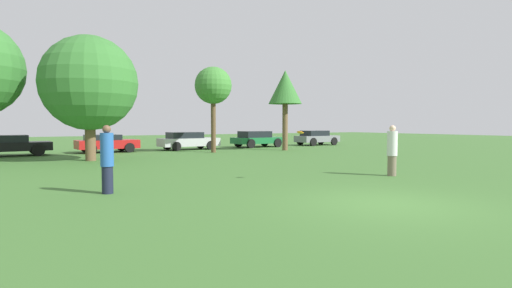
{
  "coord_description": "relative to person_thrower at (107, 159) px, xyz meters",
  "views": [
    {
      "loc": [
        -7.56,
        -6.34,
        1.87
      ],
      "look_at": [
        -0.49,
        5.01,
        1.2
      ],
      "focal_mm": 28.43,
      "sensor_mm": 36.0,
      "label": 1
    }
  ],
  "objects": [
    {
      "name": "parked_car_green",
      "position": [
        14.95,
        16.32,
        -0.24
      ],
      "size": [
        4.25,
        2.16,
        1.29
      ],
      "rotation": [
        0.0,
        0.0,
        0.04
      ],
      "color": "#196633",
      "rests_on": "ground"
    },
    {
      "name": "parked_car_black",
      "position": [
        -2.05,
        16.24,
        -0.26
      ],
      "size": [
        4.19,
        2.2,
        1.22
      ],
      "rotation": [
        0.0,
        0.0,
        0.04
      ],
      "color": "black",
      "rests_on": "ground"
    },
    {
      "name": "tree_2",
      "position": [
        9.32,
        12.71,
        3.38
      ],
      "size": [
        2.42,
        2.42,
        5.58
      ],
      "color": "brown",
      "rests_on": "ground"
    },
    {
      "name": "frisbee",
      "position": [
        5.89,
        -0.8,
        0.66
      ],
      "size": [
        0.23,
        0.22,
        0.12
      ],
      "color": "orange"
    },
    {
      "name": "tree_1",
      "position": [
        1.39,
        10.6,
        2.98
      ],
      "size": [
        4.76,
        4.76,
        6.3
      ],
      "color": "brown",
      "rests_on": "ground"
    },
    {
      "name": "parked_car_red",
      "position": [
        3.36,
        16.44,
        -0.3
      ],
      "size": [
        3.88,
        2.11,
        1.17
      ],
      "rotation": [
        0.0,
        0.0,
        0.04
      ],
      "color": "red",
      "rests_on": "ground"
    },
    {
      "name": "tree_3",
      "position": [
        14.6,
        12.02,
        3.44
      ],
      "size": [
        2.36,
        2.36,
        5.65
      ],
      "color": "brown",
      "rests_on": "ground"
    },
    {
      "name": "ground_plane",
      "position": [
        5.24,
        -4.91,
        -0.93
      ],
      "size": [
        120.0,
        120.0,
        0.0
      ],
      "primitive_type": "plane",
      "color": "#3D6B2D"
    },
    {
      "name": "parked_car_silver",
      "position": [
        8.96,
        16.17,
        -0.25
      ],
      "size": [
        4.36,
        1.96,
        1.27
      ],
      "rotation": [
        0.0,
        0.0,
        0.04
      ],
      "color": "#B2B2B7",
      "rests_on": "ground"
    },
    {
      "name": "person_catcher",
      "position": [
        9.5,
        -1.52,
        -0.01
      ],
      "size": [
        0.36,
        0.36,
        1.82
      ],
      "rotation": [
        0.0,
        0.0,
        2.98
      ],
      "color": "#726651",
      "rests_on": "ground"
    },
    {
      "name": "parked_car_grey",
      "position": [
        20.97,
        16.08,
        -0.24
      ],
      "size": [
        4.02,
        1.98,
        1.29
      ],
      "rotation": [
        0.0,
        0.0,
        0.04
      ],
      "color": "slate",
      "rests_on": "ground"
    },
    {
      "name": "person_thrower",
      "position": [
        0.0,
        0.0,
        0.0
      ],
      "size": [
        0.34,
        0.34,
        1.84
      ],
      "rotation": [
        0.0,
        0.0,
        -0.16
      ],
      "color": "#191E33",
      "rests_on": "ground"
    }
  ]
}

